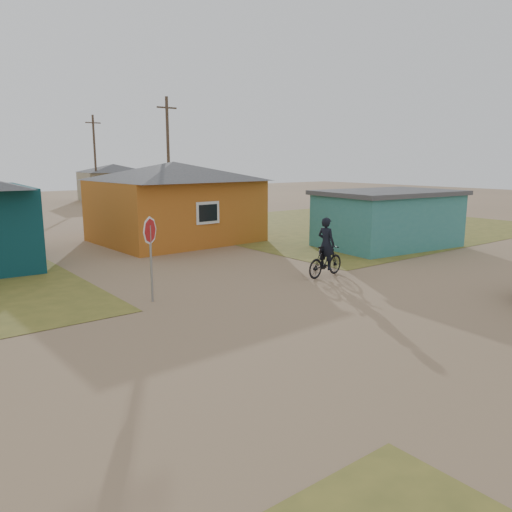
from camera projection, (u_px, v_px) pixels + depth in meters
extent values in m
plane|color=#937455|center=(358.00, 320.00, 12.60)|extent=(120.00, 120.00, 0.00)
cube|color=olive|center=(347.00, 225.00, 31.12)|extent=(20.00, 18.00, 0.00)
cube|color=#B45F1B|center=(175.00, 211.00, 24.68)|extent=(7.21, 6.24, 3.00)
pyramid|color=#3A3A3C|center=(174.00, 171.00, 24.31)|extent=(7.72, 6.76, 0.90)
cube|color=silver|center=(208.00, 213.00, 22.30)|extent=(1.20, 0.06, 1.00)
cube|color=black|center=(208.00, 213.00, 22.28)|extent=(0.95, 0.04, 0.75)
cube|color=teal|center=(387.00, 221.00, 23.14)|extent=(6.39, 4.61, 2.40)
cube|color=#3A3A3C|center=(389.00, 193.00, 22.89)|extent=(6.71, 4.93, 0.20)
cube|color=gray|center=(114.00, 186.00, 49.38)|extent=(6.41, 5.50, 2.80)
pyramid|color=#3A3A3C|center=(113.00, 168.00, 49.04)|extent=(6.95, 6.05, 0.80)
cylinder|color=#4D3C2E|center=(168.00, 160.00, 32.82)|extent=(0.20, 0.20, 8.00)
cube|color=#4D3C2E|center=(167.00, 108.00, 32.20)|extent=(1.40, 0.10, 0.10)
cylinder|color=#4D3C2E|center=(95.00, 160.00, 45.83)|extent=(0.20, 0.20, 8.00)
cube|color=#4D3C2E|center=(93.00, 123.00, 45.20)|extent=(1.40, 0.10, 0.10)
cylinder|color=gray|center=(151.00, 264.00, 14.02)|extent=(0.06, 0.06, 2.19)
imported|color=black|center=(326.00, 261.00, 17.19)|extent=(1.88, 0.75, 1.10)
imported|color=black|center=(326.00, 243.00, 17.07)|extent=(0.51, 0.71, 1.80)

